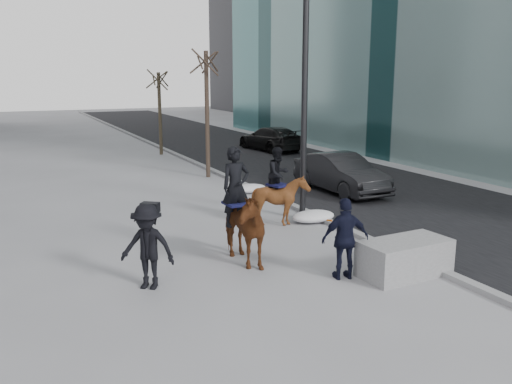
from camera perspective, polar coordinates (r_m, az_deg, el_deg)
name	(u,v)px	position (r m, az deg, el deg)	size (l,w,h in m)	color
ground	(279,267)	(12.37, 2.40, -7.88)	(120.00, 120.00, 0.00)	gray
road	(314,172)	(24.15, 6.12, 2.06)	(8.00, 90.00, 0.01)	black
curb	(231,179)	(22.35, -2.68, 1.43)	(0.25, 90.00, 0.12)	gray
planter	(405,258)	(12.17, 15.37, -6.70)	(1.97, 0.98, 0.79)	gray
car_near	(341,173)	(20.12, 8.91, 1.97)	(1.51, 4.33, 1.43)	black
car_far	(270,138)	(31.08, 1.52, 5.66)	(1.91, 4.69, 1.36)	black
tree_near	(207,108)	(22.73, -5.18, 8.77)	(1.20, 1.20, 5.78)	#34271F
tree_far	(160,109)	(29.73, -10.10, 8.56)	(1.20, 1.20, 4.86)	#362C20
mounted_left	(238,221)	(12.33, -1.89, -3.06)	(1.05, 2.12, 2.68)	#4A250E
mounted_right	(280,194)	(15.50, 2.54, -0.24)	(1.49, 1.60, 2.25)	#46270E
feeder	(345,239)	(11.57, 9.38, -4.89)	(1.10, 0.96, 1.75)	black
camera_crew	(148,246)	(11.13, -11.35, -5.62)	(1.30, 1.21, 1.75)	black
lamppost	(302,48)	(16.05, 4.88, 14.85)	(0.25, 2.16, 9.09)	black
snow_piles	(319,219)	(15.80, 6.62, -2.81)	(1.41, 9.04, 0.36)	silver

